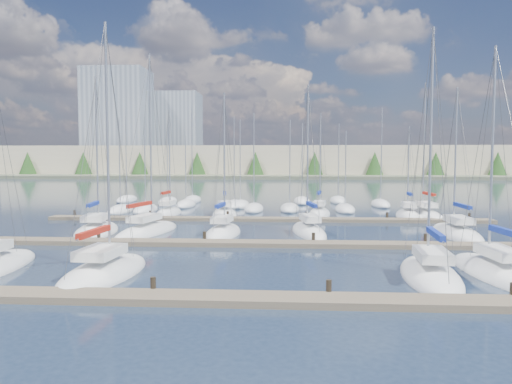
# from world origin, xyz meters

# --- Properties ---
(ground) EXTENTS (400.00, 400.00, 0.00)m
(ground) POSITION_xyz_m (0.00, 60.00, 0.00)
(ground) COLOR #223145
(ground) RESTS_ON ground
(dock_near) EXTENTS (44.00, 1.93, 1.10)m
(dock_near) POSITION_xyz_m (0.00, 2.01, 0.15)
(dock_near) COLOR #6B5E4C
(dock_near) RESTS_ON ground
(dock_mid) EXTENTS (44.00, 1.93, 1.10)m
(dock_mid) POSITION_xyz_m (0.00, 16.01, 0.15)
(dock_mid) COLOR #6B5E4C
(dock_mid) RESTS_ON ground
(dock_far) EXTENTS (44.00, 1.93, 1.10)m
(dock_far) POSITION_xyz_m (0.00, 30.01, 0.15)
(dock_far) COLOR #6B5E4C
(dock_far) RESTS_ON ground
(sailboat_i) EXTENTS (4.70, 10.07, 15.61)m
(sailboat_i) POSITION_xyz_m (-9.54, 21.21, 0.19)
(sailboat_i) COLOR white
(sailboat_i) RESTS_ON ground
(sailboat_k) EXTENTS (3.66, 8.83, 13.07)m
(sailboat_k) POSITION_xyz_m (3.87, 21.97, 0.19)
(sailboat_k) COLOR white
(sailboat_k) RESTS_ON ground
(sailboat_c) EXTENTS (3.86, 8.84, 14.26)m
(sailboat_c) POSITION_xyz_m (-7.64, 6.47, 0.18)
(sailboat_c) COLOR white
(sailboat_c) RESTS_ON ground
(sailboat_m) EXTENTS (2.87, 9.20, 12.72)m
(sailboat_m) POSITION_xyz_m (15.77, 21.75, 0.17)
(sailboat_m) COLOR white
(sailboat_m) RESTS_ON ground
(sailboat_p) EXTENTS (3.23, 7.06, 11.84)m
(sailboat_p) POSITION_xyz_m (5.54, 35.17, 0.19)
(sailboat_p) COLOR white
(sailboat_p) RESTS_ON ground
(sailboat_f) EXTENTS (3.27, 9.31, 13.02)m
(sailboat_f) POSITION_xyz_m (13.23, 7.82, 0.18)
(sailboat_f) COLOR white
(sailboat_f) RESTS_ON ground
(sailboat_o) EXTENTS (3.61, 7.43, 13.49)m
(sailboat_o) POSITION_xyz_m (-4.75, 34.15, 0.19)
(sailboat_o) COLOR white
(sailboat_o) RESTS_ON ground
(sailboat_q) EXTENTS (3.09, 7.10, 10.33)m
(sailboat_q) POSITION_xyz_m (14.84, 34.20, 0.17)
(sailboat_q) COLOR white
(sailboat_q) RESTS_ON ground
(sailboat_j) EXTENTS (3.15, 7.39, 12.30)m
(sailboat_j) POSITION_xyz_m (-3.13, 20.74, 0.18)
(sailboat_j) COLOR white
(sailboat_j) RESTS_ON ground
(sailboat_n) EXTENTS (2.58, 6.84, 12.38)m
(sailboat_n) POSITION_xyz_m (-10.96, 34.41, 0.20)
(sailboat_n) COLOR white
(sailboat_n) RESTS_ON ground
(sailboat_h) EXTENTS (4.27, 8.60, 13.80)m
(sailboat_h) POSITION_xyz_m (-13.84, 21.17, 0.18)
(sailboat_h) COLOR white
(sailboat_h) RESTS_ON ground
(sailboat_e) EXTENTS (3.53, 8.95, 13.83)m
(sailboat_e) POSITION_xyz_m (9.58, 6.96, 0.18)
(sailboat_e) COLOR white
(sailboat_e) RESTS_ON ground
(sailboat_r) EXTENTS (3.16, 9.38, 14.97)m
(sailboat_r) POSITION_xyz_m (16.70, 34.67, 0.19)
(sailboat_r) COLOR white
(sailboat_r) RESTS_ON ground
(distant_boats) EXTENTS (36.93, 20.75, 13.30)m
(distant_boats) POSITION_xyz_m (-4.34, 43.76, 0.29)
(distant_boats) COLOR #9EA0A5
(distant_boats) RESTS_ON ground
(shoreline) EXTENTS (400.00, 60.00, 38.00)m
(shoreline) POSITION_xyz_m (-13.29, 149.77, 7.44)
(shoreline) COLOR #666B51
(shoreline) RESTS_ON ground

